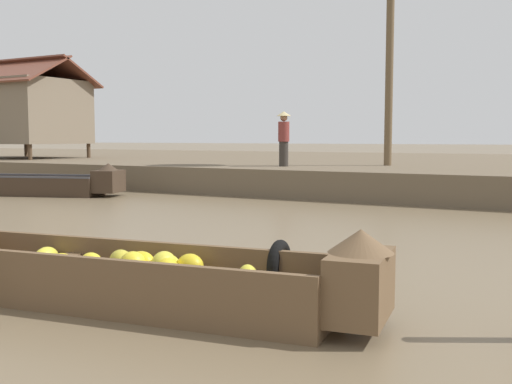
{
  "coord_description": "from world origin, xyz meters",
  "views": [
    {
      "loc": [
        5.05,
        0.98,
        1.65
      ],
      "look_at": [
        1.42,
        7.58,
        0.98
      ],
      "focal_mm": 42.93,
      "sensor_mm": 36.0,
      "label": 1
    }
  ],
  "objects": [
    {
      "name": "ground_plane",
      "position": [
        0.0,
        10.0,
        0.0
      ],
      "size": [
        300.0,
        300.0,
        0.0
      ],
      "primitive_type": "plane",
      "color": "#726047"
    },
    {
      "name": "cargo_boat_upstream",
      "position": [
        -9.26,
        13.22,
        0.32
      ],
      "size": [
        5.65,
        2.71,
        0.94
      ],
      "color": "#3D2D21",
      "rests_on": "ground"
    },
    {
      "name": "stilt_house_left",
      "position": [
        -16.14,
        19.21,
        2.8
      ],
      "size": [
        5.02,
        4.05,
        4.21
      ],
      "color": "#4C3826",
      "rests_on": "riverbank_strip"
    },
    {
      "name": "banana_boat",
      "position": [
        1.06,
        5.55,
        0.31
      ],
      "size": [
        5.26,
        2.09,
        0.89
      ],
      "color": "brown",
      "rests_on": "ground"
    },
    {
      "name": "riverbank_strip",
      "position": [
        0.0,
        25.66,
        0.39
      ],
      "size": [
        160.0,
        20.0,
        0.79
      ],
      "primitive_type": "cube",
      "color": "brown",
      "rests_on": "ground"
    },
    {
      "name": "vendor_person",
      "position": [
        -3.17,
        17.64,
        1.71
      ],
      "size": [
        0.44,
        0.44,
        1.66
      ],
      "color": "#332D28",
      "rests_on": "riverbank_strip"
    }
  ]
}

